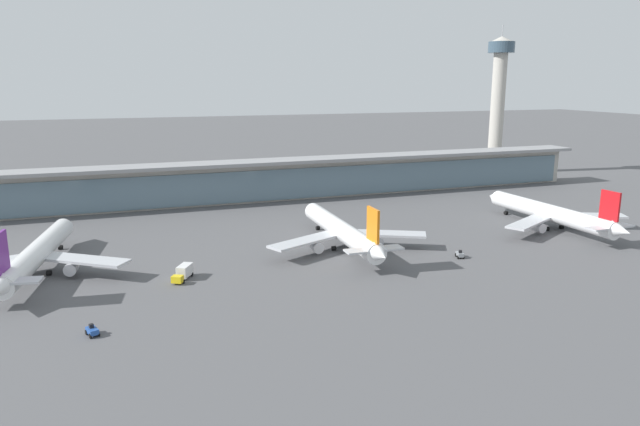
# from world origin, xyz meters

# --- Properties ---
(ground_plane) EXTENTS (1200.00, 1200.00, 0.00)m
(ground_plane) POSITION_xyz_m (0.00, 0.00, 0.00)
(ground_plane) COLOR #515154
(airliner_left_stand) EXTENTS (43.06, 56.60, 15.12)m
(airliner_left_stand) POSITION_xyz_m (-72.33, 12.70, 4.76)
(airliner_left_stand) COLOR white
(airliner_left_stand) RESTS_ON ground
(airliner_centre_stand) EXTENTS (43.68, 56.69, 15.12)m
(airliner_centre_stand) POSITION_xyz_m (1.58, 8.89, 4.76)
(airliner_centre_stand) COLOR white
(airliner_centre_stand) RESTS_ON ground
(airliner_right_stand) EXTENTS (43.65, 56.76, 15.12)m
(airliner_right_stand) POSITION_xyz_m (68.43, 6.84, 4.76)
(airliner_right_stand) COLOR white
(airliner_right_stand) RESTS_ON ground
(service_truck_near_nose_yellow) EXTENTS (5.63, 7.48, 3.10)m
(service_truck_near_nose_yellow) POSITION_xyz_m (-41.12, -2.26, 1.69)
(service_truck_near_nose_yellow) COLOR yellow
(service_truck_near_nose_yellow) RESTS_ON ground
(service_truck_under_wing_blue) EXTENTS (2.58, 3.27, 2.05)m
(service_truck_under_wing_blue) POSITION_xyz_m (-59.70, -26.82, 0.87)
(service_truck_under_wing_blue) COLOR #234C9E
(service_truck_under_wing_blue) RESTS_ON ground
(service_truck_mid_apron_grey) EXTENTS (2.47, 3.23, 2.05)m
(service_truck_mid_apron_grey) POSITION_xyz_m (26.42, -9.06, 0.87)
(service_truck_mid_apron_grey) COLOR gray
(service_truck_mid_apron_grey) RESTS_ON ground
(terminal_building) EXTENTS (263.89, 12.80, 15.20)m
(terminal_building) POSITION_xyz_m (0.00, 77.16, 7.87)
(terminal_building) COLOR #B2ADA3
(terminal_building) RESTS_ON ground
(control_tower) EXTENTS (12.00, 12.00, 68.35)m
(control_tower) POSITION_xyz_m (118.14, 104.00, 37.33)
(control_tower) COLOR #B2ADA3
(control_tower) RESTS_ON ground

